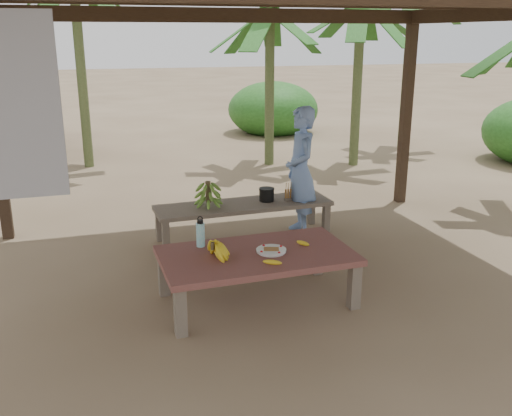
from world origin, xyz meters
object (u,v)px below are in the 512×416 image
object	(u,v)px
plate	(271,251)
cooking_pot	(267,195)
ripe_banana_bunch	(213,250)
water_flask	(200,234)
bench	(244,208)
woman	(300,171)
work_table	(257,259)

from	to	relation	value
plate	cooking_pot	size ratio (longest dim) A/B	1.53
ripe_banana_bunch	cooking_pot	world-z (taller)	ripe_banana_bunch
plate	water_flask	world-z (taller)	water_flask
bench	woman	bearing A→B (deg)	-4.14
water_flask	work_table	bearing A→B (deg)	-34.60
water_flask	woman	size ratio (longest dim) A/B	0.19
plate	woman	bearing A→B (deg)	61.11
cooking_pot	woman	distance (m)	0.52
water_flask	bench	bearing A→B (deg)	59.72
water_flask	cooking_pot	world-z (taller)	water_flask
bench	woman	distance (m)	0.85
plate	cooking_pot	xyz separation A→B (m)	(0.55, 1.83, 0.01)
plate	water_flask	size ratio (longest dim) A/B	0.93
ripe_banana_bunch	woman	distance (m)	2.35
ripe_banana_bunch	cooking_pot	distance (m)	2.13
work_table	plate	size ratio (longest dim) A/B	6.40
work_table	woman	size ratio (longest dim) A/B	1.12
cooking_pot	woman	world-z (taller)	woman
water_flask	woman	bearing A→B (deg)	41.88
plate	bench	bearing A→B (deg)	82.33
plate	work_table	bearing A→B (deg)	165.80
plate	woman	xyz separation A→B (m)	(0.98, 1.77, 0.30)
ripe_banana_bunch	plate	xyz separation A→B (m)	(0.56, -0.01, -0.07)
ripe_banana_bunch	water_flask	distance (m)	0.35
plate	ripe_banana_bunch	bearing A→B (deg)	179.11
plate	cooking_pot	distance (m)	1.91
bench	cooking_pot	world-z (taller)	cooking_pot
plate	woman	distance (m)	2.05
woman	water_flask	bearing A→B (deg)	-43.06
woman	plate	bearing A→B (deg)	-23.83
ripe_banana_bunch	water_flask	size ratio (longest dim) A/B	0.93
work_table	water_flask	xyz separation A→B (m)	(-0.47, 0.32, 0.19)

